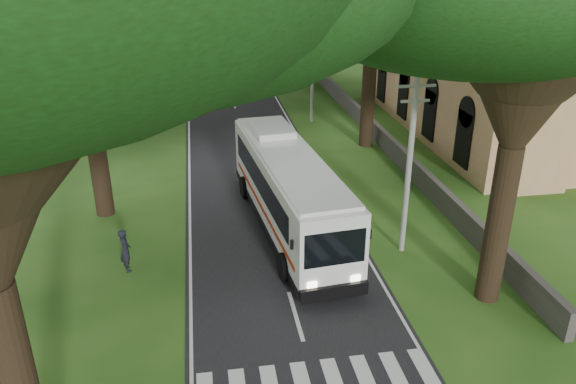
% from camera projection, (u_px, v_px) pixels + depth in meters
% --- Properties ---
extents(ground, '(140.00, 140.00, 0.00)m').
position_uv_depth(ground, '(306.00, 352.00, 18.81)').
color(ground, '#244D16').
rests_on(ground, ground).
extents(road, '(8.00, 120.00, 0.04)m').
position_uv_depth(road, '(241.00, 129.00, 41.34)').
color(road, black).
rests_on(road, ground).
extents(property_wall, '(0.35, 50.00, 1.20)m').
position_uv_depth(property_wall, '(363.00, 119.00, 41.53)').
color(property_wall, '#383533').
rests_on(property_wall, ground).
extents(church, '(14.00, 24.00, 11.60)m').
position_uv_depth(church, '(500.00, 63.00, 38.88)').
color(church, tan).
rests_on(church, ground).
extents(pole_near, '(1.60, 0.24, 8.00)m').
position_uv_depth(pole_near, '(409.00, 163.00, 23.33)').
color(pole_near, gray).
rests_on(pole_near, ground).
extents(pole_mid, '(1.60, 0.24, 8.00)m').
position_uv_depth(pole_mid, '(312.00, 67.00, 41.36)').
color(pole_mid, gray).
rests_on(pole_mid, ground).
extents(pole_far, '(1.60, 0.24, 8.00)m').
position_uv_depth(pole_far, '(274.00, 29.00, 59.39)').
color(pole_far, gray).
rests_on(pole_far, ground).
extents(coach_bus, '(4.00, 13.08, 3.80)m').
position_uv_depth(coach_bus, '(288.00, 189.00, 26.18)').
color(coach_bus, white).
rests_on(coach_bus, ground).
extents(distant_car_a, '(1.88, 3.83, 1.26)m').
position_uv_depth(distant_car_a, '(197.00, 91.00, 49.09)').
color(distant_car_a, '#9D9DA1').
rests_on(distant_car_a, road).
extents(distant_car_b, '(1.53, 3.72, 1.20)m').
position_uv_depth(distant_car_b, '(195.00, 49.00, 68.40)').
color(distant_car_b, '#212B4D').
rests_on(distant_car_b, road).
extents(distant_car_c, '(2.84, 4.41, 1.19)m').
position_uv_depth(distant_car_c, '(225.00, 46.00, 70.66)').
color(distant_car_c, '#9F2B17').
rests_on(distant_car_c, road).
extents(pedestrian, '(0.64, 0.80, 1.89)m').
position_uv_depth(pedestrian, '(125.00, 250.00, 23.12)').
color(pedestrian, black).
rests_on(pedestrian, ground).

